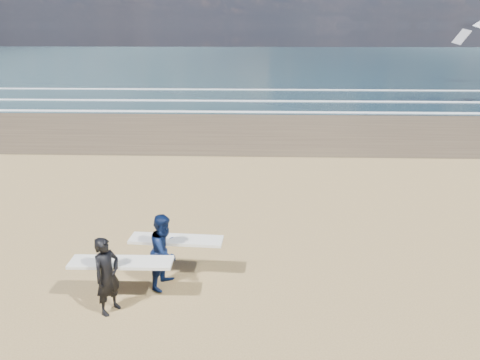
{
  "coord_description": "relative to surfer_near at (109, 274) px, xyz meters",
  "views": [
    {
      "loc": [
        2.0,
        -7.09,
        5.75
      ],
      "look_at": [
        1.56,
        6.0,
        1.02
      ],
      "focal_mm": 32.0,
      "sensor_mm": 36.0,
      "label": 1
    }
  ],
  "objects": [
    {
      "name": "surfer_near",
      "position": [
        0.0,
        0.0,
        0.0
      ],
      "size": [
        2.21,
        1.0,
        1.73
      ],
      "color": "black",
      "rests_on": "ground"
    },
    {
      "name": "surfer_far",
      "position": [
        0.99,
        1.01,
        0.02
      ],
      "size": [
        2.23,
        1.19,
        1.79
      ],
      "color": "#0B183E",
      "rests_on": "ground"
    },
    {
      "name": "foam_breakers",
      "position": [
        20.99,
        27.57,
        -0.83
      ],
      "size": [
        220.0,
        11.7,
        0.05
      ],
      "color": "white",
      "rests_on": "ground"
    },
    {
      "name": "ocean",
      "position": [
        20.99,
        71.47,
        -0.87
      ],
      "size": [
        220.0,
        100.0,
        0.02
      ],
      "primitive_type": "cube",
      "color": "#182D35",
      "rests_on": "ground"
    }
  ]
}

